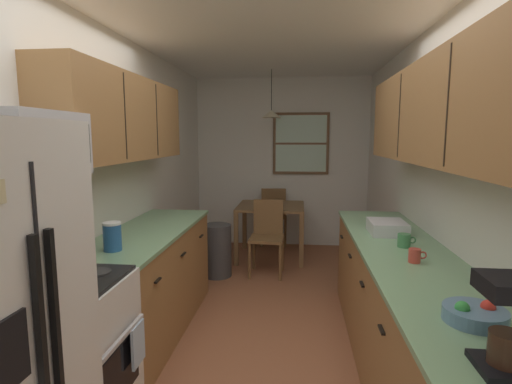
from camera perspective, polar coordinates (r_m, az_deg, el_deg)
ground_plane at (r=3.88m, az=1.81°, el=-17.64°), size 12.00×12.00×0.00m
wall_left at (r=3.86m, az=-18.53°, el=1.60°), size 0.10×9.00×2.55m
wall_right at (r=3.68m, az=23.38°, el=1.07°), size 0.10×9.00×2.55m
wall_back at (r=6.16m, az=3.72°, el=4.21°), size 4.40×0.10×2.55m
ceiling_slab at (r=3.61m, az=2.00°, el=22.63°), size 4.40×9.00×0.08m
stove_range at (r=2.56m, az=-25.90°, el=-20.94°), size 0.66×0.64×1.10m
microwave_over_range at (r=2.32m, az=-30.03°, el=5.91°), size 0.39×0.59×0.34m
counter_left at (r=3.59m, az=-15.13°, el=-12.26°), size 0.64×1.87×0.90m
upper_cabinets_left at (r=3.39m, az=-18.54°, el=9.96°), size 0.33×1.95×0.66m
counter_right at (r=2.96m, az=21.01°, el=-16.98°), size 0.64×3.19×0.90m
upper_cabinets_right at (r=2.70m, az=25.67°, el=10.34°), size 0.33×2.87×0.65m
dining_table at (r=5.49m, az=2.14°, el=-3.06°), size 0.90×0.87×0.74m
dining_chair_near at (r=4.89m, az=1.63°, el=-5.93°), size 0.41×0.41×0.90m
dining_chair_far at (r=6.14m, az=2.50°, el=-3.07°), size 0.43×0.43×0.90m
pendant_light at (r=5.40m, az=2.21°, el=11.14°), size 0.27×0.27×0.63m
back_window at (r=6.06m, az=6.45°, el=6.91°), size 0.84×0.05×0.92m
trash_bin at (r=4.85m, az=-5.56°, el=-8.34°), size 0.34×0.34×0.63m
storage_canister at (r=2.90m, az=-19.91°, el=-6.01°), size 0.12×0.12×0.20m
dish_towel at (r=2.52m, az=-16.57°, el=-20.19°), size 0.02×0.16×0.24m
mug_by_coffeemaker at (r=3.01m, az=20.50°, el=-6.53°), size 0.13×0.09×0.09m
mug_spare at (r=2.68m, az=21.84°, el=-8.47°), size 0.11×0.07×0.09m
fruit_bowl at (r=1.97m, az=28.88°, el=-15.05°), size 0.26×0.26×0.09m
dish_rack at (r=3.38m, az=18.30°, el=-4.82°), size 0.28×0.34×0.10m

